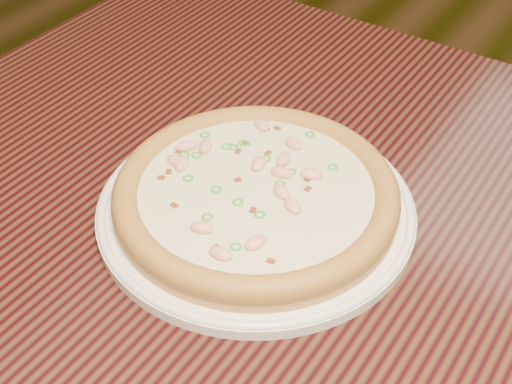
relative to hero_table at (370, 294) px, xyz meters
The scene contains 3 objects.
hero_table is the anchor object (origin of this frame).
plate 0.17m from the hero_table, 157.38° to the right, with size 0.33×0.33×0.02m.
pizza 0.18m from the hero_table, 157.47° to the right, with size 0.30×0.30×0.03m.
Camera 1 is at (0.03, -1.12, 1.26)m, focal length 50.00 mm.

